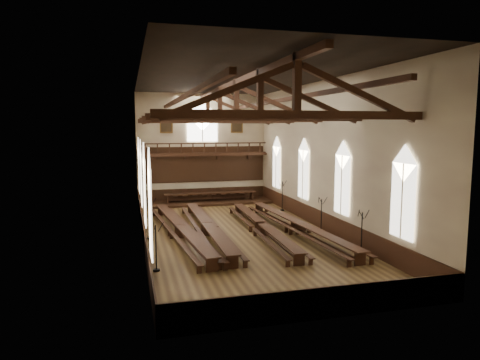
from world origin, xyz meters
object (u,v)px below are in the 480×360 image
object	(u,v)px
candelabrum_left_far	(146,209)
candelabrum_right_far	(282,202)
refectory_row_a	(180,228)
refectory_row_c	(262,225)
candelabrum_right_mid	(321,221)
refectory_row_b	(207,226)
candelabrum_left_near	(156,256)
high_table	(211,194)
dais	(211,202)
candelabrum_left_mid	(150,226)
refectory_row_d	(297,224)
candelabrum_right_near	(361,240)

from	to	relation	value
candelabrum_left_far	candelabrum_right_far	distance (m)	11.10
refectory_row_a	refectory_row_c	distance (m)	5.28
candelabrum_right_mid	refectory_row_b	bearing A→B (deg)	170.87
refectory_row_b	candelabrum_left_far	distance (m)	7.09
candelabrum_left_near	high_table	bearing A→B (deg)	71.10
dais	candelabrum_left_near	world-z (taller)	candelabrum_left_near
refectory_row_b	candelabrum_left_mid	xyz separation A→B (m)	(-3.64, -0.18, 0.21)
high_table	candelabrum_left_mid	world-z (taller)	candelabrum_left_mid
refectory_row_b	refectory_row_d	world-z (taller)	refectory_row_d
candelabrum_left_mid	high_table	bearing A→B (deg)	62.03
candelabrum_right_mid	candelabrum_right_far	distance (m)	7.43
candelabrum_left_far	candelabrum_right_mid	distance (m)	13.28
refectory_row_d	high_table	world-z (taller)	high_table
candelabrum_left_near	candelabrum_left_mid	bearing A→B (deg)	90.00
refectory_row_b	candelabrum_left_mid	size ratio (longest dim) A/B	5.74
refectory_row_b	candelabrum_left_near	distance (m)	7.38
refectory_row_a	candelabrum_left_mid	size ratio (longest dim) A/B	5.80
dais	candelabrum_left_far	xyz separation A→B (m)	(-6.02, -5.07, 0.61)
refectory_row_c	candelabrum_right_mid	distance (m)	3.98
refectory_row_a	refectory_row_b	size ratio (longest dim) A/B	1.01
refectory_row_d	dais	xyz separation A→B (m)	(-3.42, 12.30, -0.47)
candelabrum_left_near	candelabrum_right_mid	bearing A→B (deg)	25.20
dais	candelabrum_right_mid	world-z (taller)	candelabrum_right_mid
refectory_row_b	candelabrum_left_near	size ratio (longest dim) A/B	6.12
refectory_row_a	candelabrum_left_mid	world-z (taller)	candelabrum_left_mid
refectory_row_d	candelabrum_right_near	xyz separation A→B (m)	(1.66, -5.13, 0.16)
refectory_row_c	candelabrum_right_far	distance (m)	7.93
refectory_row_c	candelabrum_left_near	bearing A→B (deg)	-141.14
dais	candelabrum_right_near	bearing A→B (deg)	-73.74
candelabrum_right_far	candelabrum_left_near	bearing A→B (deg)	-131.27
candelabrum_left_near	candelabrum_right_far	world-z (taller)	candelabrum_right_far
candelabrum_left_mid	candelabrum_left_far	size ratio (longest dim) A/B	1.09
candelabrum_right_near	dais	bearing A→B (deg)	106.26
candelabrum_right_near	candelabrum_left_far	bearing A→B (deg)	131.93
refectory_row_b	candelabrum_left_mid	world-z (taller)	candelabrum_left_mid
candelabrum_left_far	candelabrum_right_near	distance (m)	16.61
refectory_row_c	candelabrum_left_mid	bearing A→B (deg)	176.16
high_table	candelabrum_left_near	world-z (taller)	candelabrum_left_near
candelabrum_right_far	refectory_row_c	bearing A→B (deg)	-119.81
high_table	candelabrum_left_near	xyz separation A→B (m)	(-6.02, -17.58, -0.14)
refectory_row_b	candelabrum_left_mid	distance (m)	3.65
dais	high_table	size ratio (longest dim) A/B	1.36
candelabrum_right_near	candelabrum_right_mid	distance (m)	5.08
candelabrum_left_near	candelabrum_left_far	distance (m)	12.51
candelabrum_right_mid	candelabrum_right_far	world-z (taller)	candelabrum_right_far
candelabrum_left_mid	candelabrum_right_mid	world-z (taller)	candelabrum_left_mid
high_table	candelabrum_right_far	xyz separation A→B (m)	(5.08, -4.93, -0.11)
candelabrum_right_near	candelabrum_right_far	xyz separation A→B (m)	(-0.00, 12.50, 0.03)
high_table	candelabrum_left_mid	size ratio (longest dim) A/B	3.28
refectory_row_d	candelabrum_left_far	distance (m)	11.89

